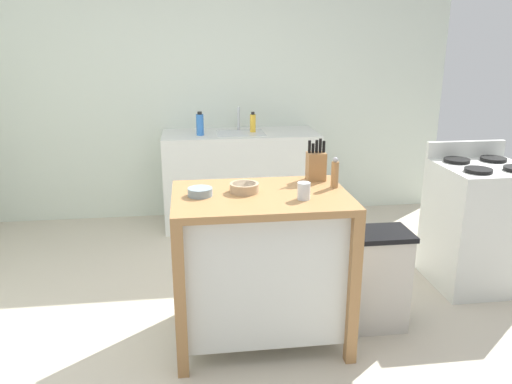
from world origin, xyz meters
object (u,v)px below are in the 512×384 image
object	(u,v)px
trash_bin	(377,279)
bowl_stoneware_deep	(200,192)
knife_block	(316,165)
stove	(478,225)
bowl_ceramic_small	(244,187)
sink_faucet	(239,118)
pepper_grinder	(335,173)
drinking_cup	(304,191)
bottle_spray_cleaner	(200,124)
kitchen_island	(261,260)
bottle_hand_soap	(253,123)

from	to	relation	value
trash_bin	bowl_stoneware_deep	bearing A→B (deg)	-178.62
knife_block	stove	size ratio (longest dim) A/B	0.25
bowl_ceramic_small	stove	xyz separation A→B (m)	(1.73, 0.45, -0.48)
sink_faucet	knife_block	bearing A→B (deg)	-81.54
pepper_grinder	trash_bin	xyz separation A→B (m)	(0.29, -0.04, -0.67)
drinking_cup	bottle_spray_cleaner	xyz separation A→B (m)	(-0.50, 2.03, 0.03)
kitchen_island	knife_block	size ratio (longest dim) A/B	3.86
knife_block	sink_faucet	distance (m)	1.91
bowl_stoneware_deep	kitchen_island	bearing A→B (deg)	-1.50
bowl_stoneware_deep	bottle_spray_cleaner	world-z (taller)	bottle_spray_cleaner
knife_block	stove	distance (m)	1.41
kitchen_island	bowl_stoneware_deep	world-z (taller)	bowl_stoneware_deep
bowl_ceramic_small	bottle_spray_cleaner	distance (m)	1.87
knife_block	bottle_spray_cleaner	xyz separation A→B (m)	(-0.65, 1.66, -0.01)
stove	pepper_grinder	bearing A→B (deg)	-160.50
pepper_grinder	bottle_hand_soap	xyz separation A→B (m)	(-0.23, 1.93, -0.02)
drinking_cup	stove	size ratio (longest dim) A/B	0.09
sink_faucet	stove	distance (m)	2.31
kitchen_island	drinking_cup	size ratio (longest dim) A/B	10.57
trash_bin	sink_faucet	xyz separation A→B (m)	(-0.64, 2.09, 0.68)
pepper_grinder	trash_bin	size ratio (longest dim) A/B	0.28
bottle_hand_soap	stove	bearing A→B (deg)	-46.48
drinking_cup	stove	world-z (taller)	stove
sink_faucet	bottle_spray_cleaner	world-z (taller)	sink_faucet
drinking_cup	knife_block	bearing A→B (deg)	66.71
bowl_ceramic_small	bowl_stoneware_deep	world-z (taller)	bowl_ceramic_small
bowl_stoneware_deep	bottle_spray_cleaner	xyz separation A→B (m)	(0.05, 1.89, 0.05)
bottle_spray_cleaner	pepper_grinder	bearing A→B (deg)	-68.46
kitchen_island	stove	xyz separation A→B (m)	(1.64, 0.50, -0.05)
bowl_ceramic_small	bowl_stoneware_deep	size ratio (longest dim) A/B	1.21
bottle_spray_cleaner	bottle_hand_soap	distance (m)	0.50
bowl_stoneware_deep	sink_faucet	xyz separation A→B (m)	(0.42, 2.12, 0.07)
bottle_spray_cleaner	trash_bin	bearing A→B (deg)	-61.52
drinking_cup	stove	bearing A→B (deg)	23.50
kitchen_island	sink_faucet	size ratio (longest dim) A/B	4.47
bowl_stoneware_deep	sink_faucet	size ratio (longest dim) A/B	0.62
stove	trash_bin	bearing A→B (deg)	-153.11
bowl_ceramic_small	pepper_grinder	xyz separation A→B (m)	(0.53, 0.03, 0.06)
kitchen_island	bowl_ceramic_small	world-z (taller)	bowl_ceramic_small
drinking_cup	pepper_grinder	distance (m)	0.30
knife_block	bottle_spray_cleaner	size ratio (longest dim) A/B	1.19
bowl_stoneware_deep	sink_faucet	distance (m)	2.16
bowl_stoneware_deep	sink_faucet	world-z (taller)	sink_faucet
kitchen_island	pepper_grinder	size ratio (longest dim) A/B	5.48
bowl_ceramic_small	sink_faucet	world-z (taller)	sink_faucet
sink_faucet	bowl_ceramic_small	bearing A→B (deg)	-94.87
bowl_ceramic_small	pepper_grinder	world-z (taller)	pepper_grinder
bottle_hand_soap	stove	size ratio (longest dim) A/B	0.19
kitchen_island	sink_faucet	bearing A→B (deg)	87.56
drinking_cup	stove	distance (m)	1.64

